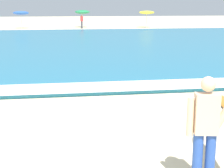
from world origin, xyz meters
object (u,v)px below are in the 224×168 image
object	(u,v)px
beach_umbrella_1	(21,13)
beach_umbrella_3	(147,12)
beachgoer_near_row_left	(82,21)
beach_umbrella_2	(82,12)

from	to	relation	value
beach_umbrella_1	beach_umbrella_3	world-z (taller)	beach_umbrella_1
beach_umbrella_3	beachgoer_near_row_left	world-z (taller)	beach_umbrella_3
beach_umbrella_3	beach_umbrella_2	bearing A→B (deg)	169.12
beach_umbrella_1	beach_umbrella_3	distance (m)	14.77
beach_umbrella_2	beachgoer_near_row_left	world-z (taller)	beach_umbrella_2
beach_umbrella_2	beach_umbrella_3	world-z (taller)	beach_umbrella_2
beach_umbrella_2	beachgoer_near_row_left	bearing A→B (deg)	-96.86
beach_umbrella_1	beach_umbrella_2	distance (m)	7.22
beach_umbrella_1	beach_umbrella_2	world-z (taller)	beach_umbrella_2
beach_umbrella_3	beachgoer_near_row_left	distance (m)	7.90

